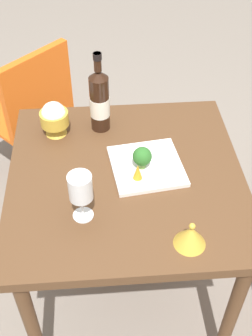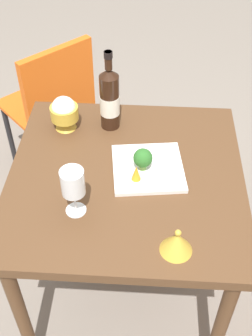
{
  "view_description": "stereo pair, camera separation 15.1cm",
  "coord_description": "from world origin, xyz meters",
  "px_view_note": "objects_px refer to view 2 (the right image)",
  "views": [
    {
      "loc": [
        -1.08,
        0.08,
        1.83
      ],
      "look_at": [
        0.0,
        0.0,
        0.78
      ],
      "focal_mm": 45.92,
      "sensor_mm": 36.0,
      "label": 1
    },
    {
      "loc": [
        -1.09,
        -0.07,
        1.83
      ],
      "look_at": [
        0.0,
        0.0,
        0.78
      ],
      "focal_mm": 45.92,
      "sensor_mm": 36.0,
      "label": 2
    }
  ],
  "objects_px": {
    "wine_glass": "(73,183)",
    "carrot_garnish_left": "(136,173)",
    "serving_plate": "(148,168)",
    "broccoli_floret": "(143,158)",
    "rice_bowl_lid": "(177,242)",
    "wine_bottle": "(110,99)",
    "rice_bowl": "(64,112)",
    "chair_near_window": "(53,99)"
  },
  "relations": [
    {
      "from": "rice_bowl",
      "to": "rice_bowl_lid",
      "type": "bearing_deg",
      "value": -142.92
    },
    {
      "from": "broccoli_floret",
      "to": "rice_bowl",
      "type": "bearing_deg",
      "value": 53.13
    },
    {
      "from": "wine_glass",
      "to": "carrot_garnish_left",
      "type": "height_order",
      "value": "wine_glass"
    },
    {
      "from": "chair_near_window",
      "to": "rice_bowl_lid",
      "type": "height_order",
      "value": "chair_near_window"
    },
    {
      "from": "broccoli_floret",
      "to": "carrot_garnish_left",
      "type": "height_order",
      "value": "broccoli_floret"
    },
    {
      "from": "carrot_garnish_left",
      "to": "serving_plate",
      "type": "bearing_deg",
      "value": -31.61
    },
    {
      "from": "wine_bottle",
      "to": "rice_bowl_lid",
      "type": "xyz_separation_m",
      "value": [
        -0.59,
        -0.25,
        -0.09
      ]
    },
    {
      "from": "wine_glass",
      "to": "serving_plate",
      "type": "xyz_separation_m",
      "value": [
        0.21,
        -0.23,
        -0.12
      ]
    },
    {
      "from": "chair_near_window",
      "to": "wine_bottle",
      "type": "height_order",
      "value": "wine_bottle"
    },
    {
      "from": "wine_bottle",
      "to": "carrot_garnish_left",
      "type": "height_order",
      "value": "wine_bottle"
    },
    {
      "from": "broccoli_floret",
      "to": "wine_glass",
      "type": "bearing_deg",
      "value": 132.77
    },
    {
      "from": "wine_glass",
      "to": "serving_plate",
      "type": "distance_m",
      "value": 0.33
    },
    {
      "from": "carrot_garnish_left",
      "to": "rice_bowl",
      "type": "bearing_deg",
      "value": 45.54
    },
    {
      "from": "wine_glass",
      "to": "carrot_garnish_left",
      "type": "bearing_deg",
      "value": -53.2
    },
    {
      "from": "rice_bowl_lid",
      "to": "broccoli_floret",
      "type": "bearing_deg",
      "value": 18.89
    },
    {
      "from": "serving_plate",
      "to": "rice_bowl_lid",
      "type": "bearing_deg",
      "value": -164.72
    },
    {
      "from": "wine_bottle",
      "to": "rice_bowl",
      "type": "distance_m",
      "value": 0.19
    },
    {
      "from": "serving_plate",
      "to": "chair_near_window",
      "type": "bearing_deg",
      "value": 34.92
    },
    {
      "from": "rice_bowl",
      "to": "carrot_garnish_left",
      "type": "distance_m",
      "value": 0.41
    },
    {
      "from": "rice_bowl",
      "to": "carrot_garnish_left",
      "type": "relative_size",
      "value": 2.4
    },
    {
      "from": "wine_glass",
      "to": "serving_plate",
      "type": "height_order",
      "value": "wine_glass"
    },
    {
      "from": "wine_bottle",
      "to": "serving_plate",
      "type": "bearing_deg",
      "value": -147.45
    },
    {
      "from": "wine_glass",
      "to": "rice_bowl_lid",
      "type": "xyz_separation_m",
      "value": [
        -0.14,
        -0.32,
        -0.09
      ]
    },
    {
      "from": "chair_near_window",
      "to": "wine_bottle",
      "type": "bearing_deg",
      "value": -98.68
    },
    {
      "from": "rice_bowl_lid",
      "to": "broccoli_floret",
      "type": "relative_size",
      "value": 1.17
    },
    {
      "from": "rice_bowl_lid",
      "to": "chair_near_window",
      "type": "bearing_deg",
      "value": 29.33
    },
    {
      "from": "wine_glass",
      "to": "carrot_garnish_left",
      "type": "distance_m",
      "value": 0.25
    },
    {
      "from": "wine_bottle",
      "to": "wine_glass",
      "type": "relative_size",
      "value": 1.84
    },
    {
      "from": "chair_near_window",
      "to": "rice_bowl_lid",
      "type": "bearing_deg",
      "value": -105.44
    },
    {
      "from": "carrot_garnish_left",
      "to": "rice_bowl_lid",
      "type": "bearing_deg",
      "value": -154.3
    },
    {
      "from": "serving_plate",
      "to": "broccoli_floret",
      "type": "distance_m",
      "value": 0.06
    },
    {
      "from": "chair_near_window",
      "to": "serving_plate",
      "type": "bearing_deg",
      "value": -99.85
    },
    {
      "from": "wine_bottle",
      "to": "serving_plate",
      "type": "xyz_separation_m",
      "value": [
        -0.25,
        -0.16,
        -0.12
      ]
    },
    {
      "from": "serving_plate",
      "to": "carrot_garnish_left",
      "type": "height_order",
      "value": "carrot_garnish_left"
    },
    {
      "from": "wine_glass",
      "to": "rice_bowl",
      "type": "height_order",
      "value": "wine_glass"
    },
    {
      "from": "wine_bottle",
      "to": "carrot_garnish_left",
      "type": "relative_size",
      "value": 5.58
    },
    {
      "from": "chair_near_window",
      "to": "serving_plate",
      "type": "xyz_separation_m",
      "value": [
        -0.73,
        -0.51,
        0.23
      ]
    },
    {
      "from": "rice_bowl",
      "to": "broccoli_floret",
      "type": "distance_m",
      "value": 0.39
    },
    {
      "from": "chair_near_window",
      "to": "carrot_garnish_left",
      "type": "height_order",
      "value": "chair_near_window"
    },
    {
      "from": "rice_bowl",
      "to": "serving_plate",
      "type": "bearing_deg",
      "value": -123.82
    },
    {
      "from": "wine_bottle",
      "to": "carrot_garnish_left",
      "type": "bearing_deg",
      "value": -159.33
    },
    {
      "from": "rice_bowl_lid",
      "to": "serving_plate",
      "type": "relative_size",
      "value": 0.36
    }
  ]
}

